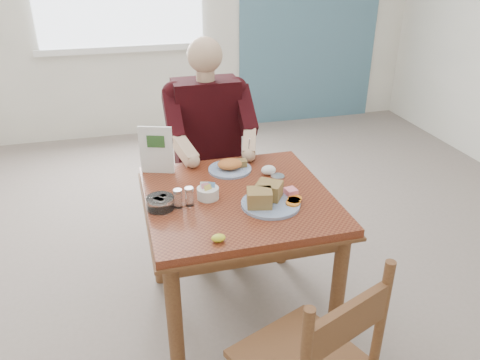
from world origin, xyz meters
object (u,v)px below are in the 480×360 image
object	(u,v)px
far_plate	(231,166)
chair_far	(208,176)
table	(238,214)
near_plate	(269,198)
diner	(209,134)

from	to	relation	value
far_plate	chair_far	bearing A→B (deg)	93.71
table	chair_far	bearing A→B (deg)	90.00
chair_far	near_plate	size ratio (longest dim) A/B	2.62
chair_far	near_plate	bearing A→B (deg)	-82.90
diner	far_plate	size ratio (longest dim) A/B	5.67
chair_far	far_plate	world-z (taller)	chair_far
table	diner	xyz separation A→B (m)	(0.00, 0.71, 0.17)
chair_far	diner	xyz separation A→B (m)	(0.00, -0.09, 0.33)
far_plate	table	bearing A→B (deg)	-96.69
table	far_plate	bearing A→B (deg)	83.31
table	far_plate	size ratio (longest dim) A/B	3.76
table	diner	distance (m)	0.73
chair_far	near_plate	distance (m)	0.98
table	near_plate	distance (m)	0.23
far_plate	diner	bearing A→B (deg)	94.49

